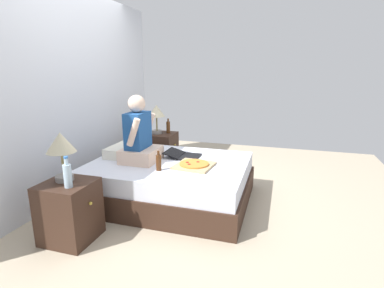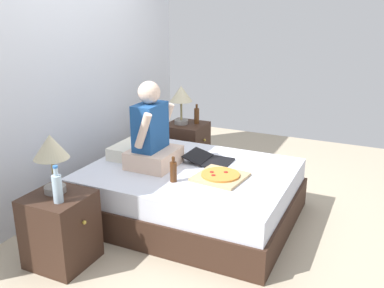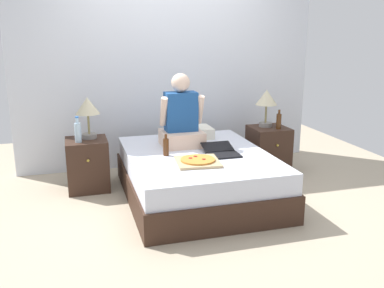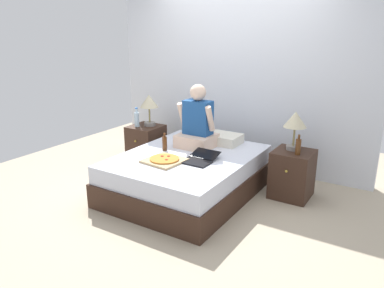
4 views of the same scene
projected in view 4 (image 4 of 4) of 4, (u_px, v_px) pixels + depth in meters
ground_plane at (188, 193)px, 4.53m from camera, size 5.81×5.81×0.00m
wall_back at (237, 78)px, 5.20m from camera, size 3.81×0.12×2.50m
bed at (188, 174)px, 4.46m from camera, size 1.45×1.84×0.48m
nightstand_left at (146, 145)px, 5.46m from camera, size 0.44×0.47×0.56m
lamp_on_left_nightstand at (149, 103)px, 5.30m from camera, size 0.26×0.26×0.45m
water_bottle at (137, 119)px, 5.31m from camera, size 0.07×0.07×0.28m
nightstand_right at (292, 174)px, 4.36m from camera, size 0.44×0.47×0.56m
lamp_on_right_nightstand at (295, 122)px, 4.24m from camera, size 0.26×0.26×0.45m
beer_bottle at (298, 146)px, 4.13m from camera, size 0.06×0.06×0.23m
pillow at (220, 138)px, 4.84m from camera, size 0.52×0.34×0.12m
person_seated at (197, 124)px, 4.62m from camera, size 0.47×0.40×0.78m
laptop at (199, 159)px, 4.18m from camera, size 0.32×0.42×0.07m
pizza_box at (164, 160)px, 4.16m from camera, size 0.44×0.44×0.05m
beer_bottle_on_bed at (165, 143)px, 4.53m from camera, size 0.06×0.06×0.22m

